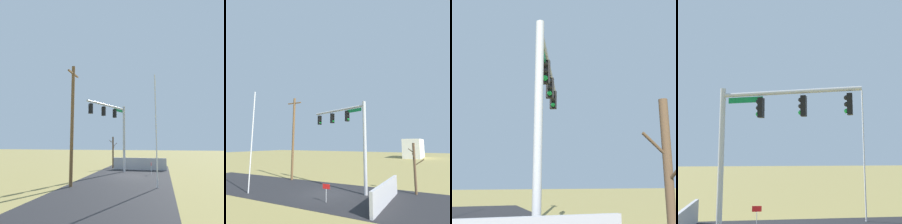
{
  "view_description": "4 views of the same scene",
  "coord_description": "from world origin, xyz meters",
  "views": [
    {
      "loc": [
        -22.66,
        -3.34,
        3.23
      ],
      "look_at": [
        0.27,
        1.81,
        6.52
      ],
      "focal_mm": 35.65,
      "sensor_mm": 36.0,
      "label": 1
    },
    {
      "loc": [
        8.56,
        -14.4,
        4.0
      ],
      "look_at": [
        0.24,
        1.52,
        6.89
      ],
      "focal_mm": 31.5,
      "sensor_mm": 36.0,
      "label": 2
    },
    {
      "loc": [
        12.09,
        -1.2,
        2.21
      ],
      "look_at": [
        -0.03,
        2.85,
        5.17
      ],
      "focal_mm": 48.39,
      "sensor_mm": 36.0,
      "label": 3
    },
    {
      "loc": [
        1.16,
        15.46,
        4.33
      ],
      "look_at": [
        -0.19,
        2.83,
        6.12
      ],
      "focal_mm": 46.15,
      "sensor_mm": 36.0,
      "label": 4
    }
  ],
  "objects": [
    {
      "name": "signal_mast",
      "position": [
        1.2,
        1.66,
        5.32
      ],
      "size": [
        6.52,
        2.62,
        7.52
      ],
      "color": "#B2B5BA",
      "rests_on": "ground_plane"
    },
    {
      "name": "bare_tree",
      "position": [
        6.48,
        3.07,
        2.09
      ],
      "size": [
        1.27,
        1.02,
        4.05
      ],
      "color": "brown",
      "rests_on": "ground_plane"
    },
    {
      "name": "utility_pole",
      "position": [
        -6.59,
        3.44,
        4.83
      ],
      "size": [
        1.9,
        0.26,
        9.32
      ],
      "color": "brown",
      "rests_on": "ground_plane"
    }
  ]
}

